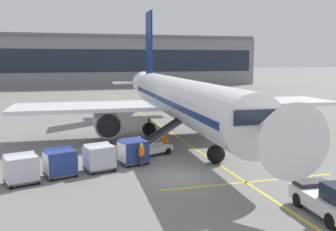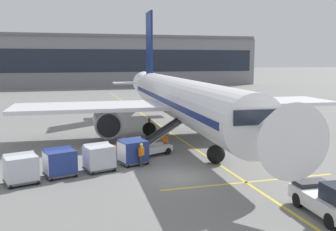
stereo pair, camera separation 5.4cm
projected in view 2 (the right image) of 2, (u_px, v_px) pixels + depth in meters
name	position (u px, v px, depth m)	size (l,w,h in m)	color
ground_plane	(179.00, 177.00, 25.18)	(600.00, 600.00, 0.00)	slate
parked_airplane	(180.00, 99.00, 38.02)	(32.42, 42.75, 14.31)	white
belt_loader	(153.00, 144.00, 31.08)	(5.41, 3.32, 2.88)	silver
baggage_cart_lead	(133.00, 151.00, 28.22)	(2.83, 2.11, 1.91)	#515156
baggage_cart_second	(99.00, 157.00, 26.52)	(2.83, 2.11, 1.91)	#515156
baggage_cart_third	(60.00, 162.00, 25.21)	(2.83, 2.11, 1.91)	#515156
baggage_cart_fourth	(21.00, 168.00, 23.74)	(2.83, 2.11, 1.91)	#515156
pushback_tug	(332.00, 200.00, 18.80)	(2.32, 4.50, 1.83)	silver
ground_crew_by_loader	(141.00, 153.00, 27.45)	(0.45, 0.43, 1.74)	#333847
ground_crew_by_carts	(165.00, 140.00, 31.86)	(0.44, 0.44, 1.74)	#514C42
ground_crew_marshaller	(118.00, 150.00, 28.65)	(0.57, 0.27, 1.74)	black
safety_cone_engine_keepout	(131.00, 147.00, 32.38)	(0.60, 0.60, 0.68)	black
safety_cone_wingtip	(139.00, 146.00, 32.69)	(0.65, 0.65, 0.74)	black
safety_cone_nose_mark	(123.00, 139.00, 35.72)	(0.65, 0.65, 0.74)	black
apron_guidance_line_lead_in	(179.00, 138.00, 37.77)	(0.20, 110.00, 0.01)	yellow
apron_guidance_line_stop_bar	(251.00, 182.00, 24.22)	(12.00, 0.20, 0.01)	yellow
terminal_building	(73.00, 61.00, 111.77)	(108.69, 18.23, 14.67)	gray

